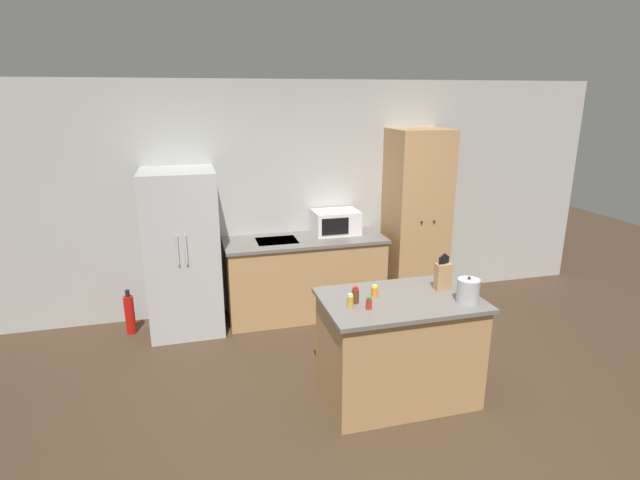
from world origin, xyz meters
TOP-DOWN VIEW (x-y plane):
  - ground_plane at (0.00, 0.00)m, footprint 14.00×14.00m
  - wall_back at (0.00, 2.33)m, footprint 7.20×0.06m
  - refrigerator at (-1.47, 1.95)m, footprint 0.74×0.72m
  - back_counter at (-0.16, 1.98)m, footprint 1.79×0.67m
  - pantry_cabinet at (1.19, 2.00)m, footprint 0.64×0.61m
  - kitchen_island at (0.20, 0.19)m, footprint 1.26×0.81m
  - microwave at (0.23, 2.10)m, footprint 0.51×0.37m
  - knife_block at (0.61, 0.27)m, footprint 0.13×0.08m
  - spice_bottle_tall_dark at (0.01, 0.28)m, footprint 0.05×0.05m
  - spice_bottle_short_red at (-0.24, 0.14)m, footprint 0.05×0.05m
  - spice_bottle_amber_oil at (-0.12, 0.06)m, footprint 0.05×0.05m
  - spice_bottle_green_herb at (-0.18, 0.19)m, footprint 0.06×0.06m
  - kettle at (0.67, -0.02)m, footprint 0.17×0.17m
  - fire_extinguisher at (-2.06, 1.98)m, footprint 0.10×0.10m

SIDE VIEW (x-z plane):
  - ground_plane at x=0.00m, z-range 0.00..0.00m
  - fire_extinguisher at x=-2.06m, z-range -0.03..0.46m
  - kitchen_island at x=0.20m, z-range 0.00..0.89m
  - back_counter at x=-0.16m, z-range 0.00..0.91m
  - refrigerator at x=-1.47m, z-range 0.00..1.72m
  - spice_bottle_amber_oil at x=-0.12m, z-range 0.88..0.98m
  - spice_bottle_tall_dark at x=0.01m, z-range 0.88..0.98m
  - spice_bottle_short_red at x=-0.24m, z-range 0.88..0.99m
  - spice_bottle_green_herb at x=-0.18m, z-range 0.88..1.01m
  - kettle at x=0.67m, z-range 0.87..1.09m
  - knife_block at x=0.61m, z-range 0.85..1.16m
  - pantry_cabinet at x=1.19m, z-range 0.00..2.07m
  - microwave at x=0.23m, z-range 0.90..1.17m
  - wall_back at x=0.00m, z-range 0.00..2.60m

